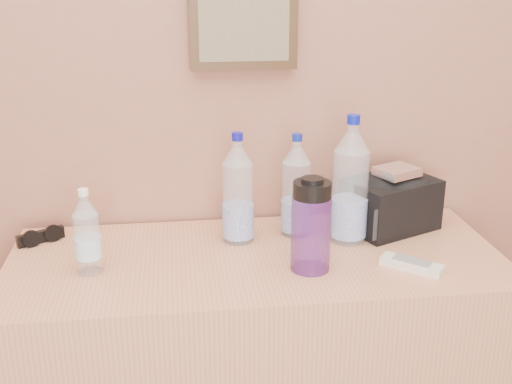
# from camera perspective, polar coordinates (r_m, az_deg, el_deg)

# --- Properties ---
(picture_frame) EXTENTS (0.30, 0.03, 0.25)m
(picture_frame) POSITION_cam_1_polar(r_m,az_deg,el_deg) (1.83, -1.11, 14.71)
(picture_frame) COLOR #382311
(picture_frame) RESTS_ON room_shell
(pet_large_b) EXTENTS (0.08, 0.08, 0.31)m
(pet_large_b) POSITION_cam_1_polar(r_m,az_deg,el_deg) (1.76, -1.62, -0.20)
(pet_large_b) COLOR white
(pet_large_b) RESTS_ON dresser
(pet_large_c) EXTENTS (0.08, 0.08, 0.30)m
(pet_large_c) POSITION_cam_1_polar(r_m,az_deg,el_deg) (1.81, 3.58, 0.12)
(pet_large_c) COLOR #C0E1F9
(pet_large_c) RESTS_ON dresser
(pet_large_d) EXTENTS (0.10, 0.10, 0.36)m
(pet_large_d) POSITION_cam_1_polar(r_m,az_deg,el_deg) (1.78, 8.37, 0.46)
(pet_large_d) COLOR silver
(pet_large_d) RESTS_ON dresser
(pet_small) EXTENTS (0.06, 0.06, 0.22)m
(pet_small) POSITION_cam_1_polar(r_m,az_deg,el_deg) (1.65, -14.77, -3.83)
(pet_small) COLOR silver
(pet_small) RESTS_ON dresser
(nalgene_bottle) EXTENTS (0.10, 0.10, 0.24)m
(nalgene_bottle) POSITION_cam_1_polar(r_m,az_deg,el_deg) (1.61, 4.92, -2.95)
(nalgene_bottle) COLOR #552180
(nalgene_bottle) RESTS_ON dresser
(sunglasses) EXTENTS (0.14, 0.11, 0.03)m
(sunglasses) POSITION_cam_1_polar(r_m,az_deg,el_deg) (1.89, -18.60, -3.78)
(sunglasses) COLOR black
(sunglasses) RESTS_ON dresser
(ac_remote) EXTENTS (0.15, 0.14, 0.02)m
(ac_remote) POSITION_cam_1_polar(r_m,az_deg,el_deg) (1.69, 13.67, -6.32)
(ac_remote) COLOR white
(ac_remote) RESTS_ON dresser
(toiletry_bag) EXTENTS (0.30, 0.26, 0.17)m
(toiletry_bag) POSITION_cam_1_polar(r_m,az_deg,el_deg) (1.91, 11.89, -0.76)
(toiletry_bag) COLOR #25252A
(toiletry_bag) RESTS_ON dresser
(foil_packet) EXTENTS (0.14, 0.13, 0.02)m
(foil_packet) POSITION_cam_1_polar(r_m,az_deg,el_deg) (1.86, 12.42, 1.80)
(foil_packet) COLOR white
(foil_packet) RESTS_ON toiletry_bag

